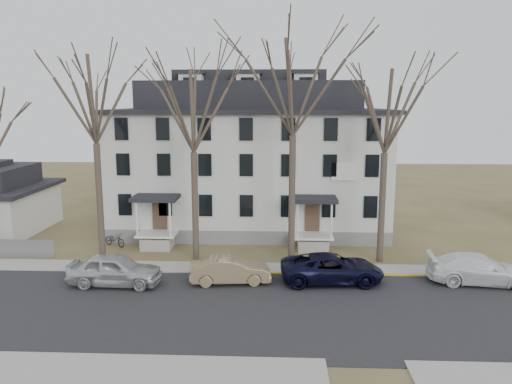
{
  "coord_description": "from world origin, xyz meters",
  "views": [
    {
      "loc": [
        0.12,
        -20.3,
        9.8
      ],
      "look_at": [
        -1.17,
        9.0,
        4.48
      ],
      "focal_mm": 35.0,
      "sensor_mm": 36.0,
      "label": 1
    }
  ],
  "objects_px": {
    "car_white": "(479,270)",
    "bicycle_left": "(115,240)",
    "tree_center": "(293,79)",
    "tree_far_left": "(94,92)",
    "car_silver": "(115,270)",
    "boarding_house": "(250,160)",
    "tree_mid_left": "(193,105)",
    "car_tan": "(230,271)",
    "car_navy": "(332,269)",
    "tree_mid_right": "(387,105)"
  },
  "relations": [
    {
      "from": "tree_far_left",
      "to": "tree_mid_right",
      "type": "bearing_deg",
      "value": 0.0
    },
    {
      "from": "boarding_house",
      "to": "tree_mid_left",
      "type": "relative_size",
      "value": 1.63
    },
    {
      "from": "tree_far_left",
      "to": "car_tan",
      "type": "height_order",
      "value": "tree_far_left"
    },
    {
      "from": "boarding_house",
      "to": "tree_mid_left",
      "type": "bearing_deg",
      "value": -110.2
    },
    {
      "from": "tree_far_left",
      "to": "tree_center",
      "type": "height_order",
      "value": "tree_center"
    },
    {
      "from": "car_navy",
      "to": "car_white",
      "type": "xyz_separation_m",
      "value": [
        7.99,
        0.2,
        0.01
      ]
    },
    {
      "from": "car_tan",
      "to": "tree_mid_left",
      "type": "bearing_deg",
      "value": 24.73
    },
    {
      "from": "tree_far_left",
      "to": "car_navy",
      "type": "height_order",
      "value": "tree_far_left"
    },
    {
      "from": "tree_center",
      "to": "bicycle_left",
      "type": "bearing_deg",
      "value": 168.64
    },
    {
      "from": "tree_mid_left",
      "to": "tree_center",
      "type": "relative_size",
      "value": 0.87
    },
    {
      "from": "tree_mid_left",
      "to": "car_tan",
      "type": "height_order",
      "value": "tree_mid_left"
    },
    {
      "from": "bicycle_left",
      "to": "tree_mid_right",
      "type": "bearing_deg",
      "value": -69.34
    },
    {
      "from": "boarding_house",
      "to": "tree_center",
      "type": "xyz_separation_m",
      "value": [
        3.0,
        -8.15,
        5.71
      ]
    },
    {
      "from": "tree_far_left",
      "to": "car_tan",
      "type": "bearing_deg",
      "value": -26.2
    },
    {
      "from": "boarding_house",
      "to": "tree_far_left",
      "type": "bearing_deg",
      "value": -137.82
    },
    {
      "from": "tree_center",
      "to": "car_silver",
      "type": "bearing_deg",
      "value": -153.39
    },
    {
      "from": "boarding_house",
      "to": "tree_mid_left",
      "type": "height_order",
      "value": "tree_mid_left"
    },
    {
      "from": "tree_center",
      "to": "car_white",
      "type": "distance_m",
      "value": 14.88
    },
    {
      "from": "tree_mid_right",
      "to": "car_navy",
      "type": "xyz_separation_m",
      "value": [
        -3.38,
        -3.86,
        -8.82
      ]
    },
    {
      "from": "tree_center",
      "to": "car_tan",
      "type": "height_order",
      "value": "tree_center"
    },
    {
      "from": "tree_center",
      "to": "car_white",
      "type": "height_order",
      "value": "tree_center"
    },
    {
      "from": "bicycle_left",
      "to": "car_navy",
      "type": "bearing_deg",
      "value": -85.43
    },
    {
      "from": "car_white",
      "to": "boarding_house",
      "type": "bearing_deg",
      "value": 53.11
    },
    {
      "from": "bicycle_left",
      "to": "tree_mid_left",
      "type": "bearing_deg",
      "value": -83.4
    },
    {
      "from": "boarding_house",
      "to": "car_navy",
      "type": "height_order",
      "value": "boarding_house"
    },
    {
      "from": "tree_mid_left",
      "to": "tree_mid_right",
      "type": "xyz_separation_m",
      "value": [
        11.5,
        0.0,
        0.0
      ]
    },
    {
      "from": "tree_mid_left",
      "to": "tree_center",
      "type": "bearing_deg",
      "value": 0.0
    },
    {
      "from": "tree_center",
      "to": "car_silver",
      "type": "relative_size",
      "value": 2.93
    },
    {
      "from": "tree_mid_left",
      "to": "car_tan",
      "type": "relative_size",
      "value": 2.9
    },
    {
      "from": "boarding_house",
      "to": "car_tan",
      "type": "height_order",
      "value": "boarding_house"
    },
    {
      "from": "tree_center",
      "to": "tree_far_left",
      "type": "bearing_deg",
      "value": 180.0
    },
    {
      "from": "car_white",
      "to": "car_navy",
      "type": "bearing_deg",
      "value": 96.54
    },
    {
      "from": "tree_far_left",
      "to": "car_navy",
      "type": "distance_m",
      "value": 17.49
    },
    {
      "from": "tree_mid_right",
      "to": "bicycle_left",
      "type": "bearing_deg",
      "value": 172.16
    },
    {
      "from": "tree_far_left",
      "to": "car_silver",
      "type": "distance_m",
      "value": 10.91
    },
    {
      "from": "tree_far_left",
      "to": "car_tan",
      "type": "distance_m",
      "value": 13.56
    },
    {
      "from": "tree_mid_right",
      "to": "car_tan",
      "type": "bearing_deg",
      "value": -154.69
    },
    {
      "from": "car_white",
      "to": "car_tan",
      "type": "bearing_deg",
      "value": 97.51
    },
    {
      "from": "tree_mid_left",
      "to": "tree_mid_right",
      "type": "bearing_deg",
      "value": 0.0
    },
    {
      "from": "tree_mid_left",
      "to": "car_tan",
      "type": "bearing_deg",
      "value": -58.6
    },
    {
      "from": "car_silver",
      "to": "bicycle_left",
      "type": "relative_size",
      "value": 2.76
    },
    {
      "from": "car_silver",
      "to": "car_white",
      "type": "height_order",
      "value": "car_silver"
    },
    {
      "from": "boarding_house",
      "to": "bicycle_left",
      "type": "distance_m",
      "value": 11.74
    },
    {
      "from": "tree_far_left",
      "to": "car_white",
      "type": "distance_m",
      "value": 24.36
    },
    {
      "from": "boarding_house",
      "to": "car_silver",
      "type": "bearing_deg",
      "value": -117.02
    },
    {
      "from": "tree_center",
      "to": "boarding_house",
      "type": "bearing_deg",
      "value": 110.2
    },
    {
      "from": "car_white",
      "to": "bicycle_left",
      "type": "bearing_deg",
      "value": 79.78
    },
    {
      "from": "tree_far_left",
      "to": "bicycle_left",
      "type": "relative_size",
      "value": 7.57
    },
    {
      "from": "car_silver",
      "to": "bicycle_left",
      "type": "xyz_separation_m",
      "value": [
        -2.38,
        7.23,
        -0.38
      ]
    },
    {
      "from": "boarding_house",
      "to": "tree_far_left",
      "type": "height_order",
      "value": "tree_far_left"
    }
  ]
}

